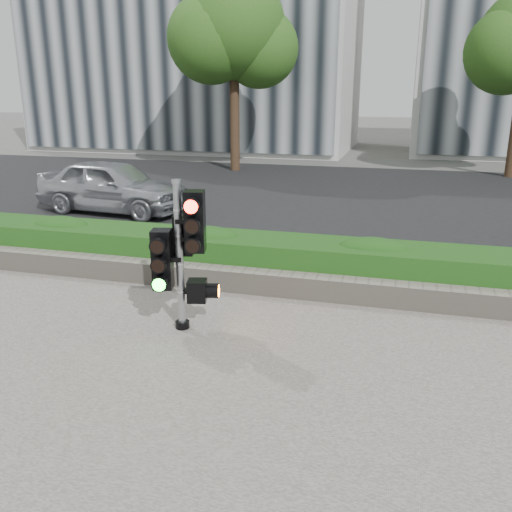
% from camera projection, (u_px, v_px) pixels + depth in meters
% --- Properties ---
extents(ground, '(120.00, 120.00, 0.00)m').
position_uv_depth(ground, '(229.00, 350.00, 6.55)').
color(ground, '#51514C').
rests_on(ground, ground).
extents(sidewalk, '(16.00, 11.00, 0.03)m').
position_uv_depth(sidewalk, '(130.00, 489.00, 4.24)').
color(sidewalk, '#9E9389').
rests_on(sidewalk, ground).
extents(road, '(60.00, 13.00, 0.02)m').
position_uv_depth(road, '(336.00, 197.00, 15.76)').
color(road, black).
rests_on(road, ground).
extents(curb, '(60.00, 0.25, 0.12)m').
position_uv_depth(curb, '(286.00, 266.00, 9.43)').
color(curb, gray).
rests_on(curb, ground).
extents(stone_wall, '(12.00, 0.32, 0.34)m').
position_uv_depth(stone_wall, '(268.00, 282.00, 8.24)').
color(stone_wall, gray).
rests_on(stone_wall, sidewalk).
extents(hedge, '(12.00, 1.00, 0.68)m').
position_uv_depth(hedge, '(278.00, 259.00, 8.79)').
color(hedge, '#307423').
rests_on(hedge, sidewalk).
extents(tree_left, '(4.61, 4.03, 7.34)m').
position_uv_depth(tree_left, '(234.00, 31.00, 19.62)').
color(tree_left, black).
rests_on(tree_left, ground).
extents(traffic_signal, '(0.70, 0.58, 1.94)m').
position_uv_depth(traffic_signal, '(182.00, 248.00, 6.79)').
color(traffic_signal, black).
rests_on(traffic_signal, sidewalk).
extents(car_silver, '(4.06, 1.98, 1.33)m').
position_uv_depth(car_silver, '(113.00, 186.00, 13.64)').
color(car_silver, '#B3B5BB').
rests_on(car_silver, road).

